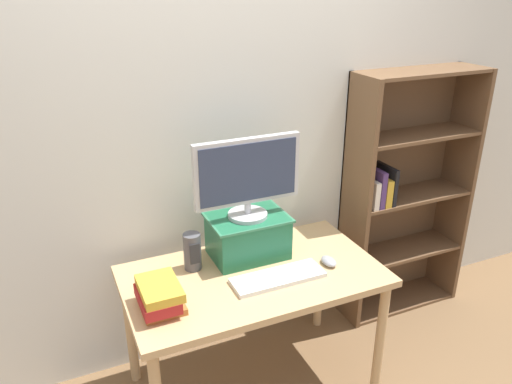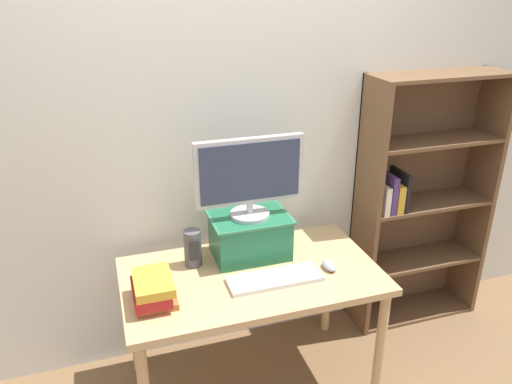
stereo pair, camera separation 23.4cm
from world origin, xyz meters
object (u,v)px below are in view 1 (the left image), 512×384
riser_box (248,235)px  keyboard (278,277)px  desk (253,287)px  computer_monitor (247,176)px  bookshelf_unit (402,194)px  desk_speaker (192,251)px  book_stack (159,296)px  computer_mouse (329,261)px

riser_box → keyboard: bearing=-81.7°
desk → computer_monitor: (0.04, 0.17, 0.52)m
desk → bookshelf_unit: size_ratio=0.80×
bookshelf_unit → desk_speaker: bookshelf_unit is taller
keyboard → book_stack: 0.57m
keyboard → riser_box: bearing=98.3°
bookshelf_unit → book_stack: bearing=-165.8°
computer_monitor → book_stack: size_ratio=2.25×
computer_mouse → computer_monitor: bearing=143.0°
desk_speaker → bookshelf_unit: bearing=6.5°
riser_box → computer_monitor: (-0.00, -0.00, 0.32)m
desk → computer_monitor: 0.55m
book_stack → computer_monitor: bearing=26.3°
riser_box → desk_speaker: (-0.30, -0.01, -0.02)m
desk → riser_box: (0.04, 0.17, 0.20)m
computer_monitor → book_stack: bearing=-153.7°
desk → computer_mouse: size_ratio=11.98×
desk → book_stack: book_stack is taller
computer_monitor → book_stack: (-0.53, -0.26, -0.38)m
bookshelf_unit → computer_mouse: size_ratio=14.90×
computer_monitor → computer_mouse: 0.59m
riser_box → computer_monitor: size_ratio=0.73×
computer_monitor → desk: bearing=-104.9°
desk → computer_monitor: bearing=75.1°
keyboard → desk_speaker: (-0.34, 0.26, 0.08)m
bookshelf_unit → desk_speaker: size_ratio=8.20×
riser_box → computer_monitor: 0.32m
riser_box → keyboard: (0.04, -0.27, -0.10)m
bookshelf_unit → desk_speaker: bearing=-173.5°
bookshelf_unit → keyboard: bookshelf_unit is taller
riser_box → desk: bearing=-104.8°
desk → bookshelf_unit: bookshelf_unit is taller
book_stack → computer_mouse: bearing=0.7°
computer_monitor → computer_mouse: computer_monitor is taller
book_stack → desk_speaker: 0.35m
bookshelf_unit → desk: bearing=-164.3°
riser_box → keyboard: size_ratio=0.88×
keyboard → bookshelf_unit: bearing=21.6°
bookshelf_unit → computer_mouse: (-0.78, -0.41, -0.07)m
riser_box → keyboard: riser_box is taller
desk_speaker → computer_monitor: bearing=1.2°
computer_monitor → book_stack: computer_monitor is taller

